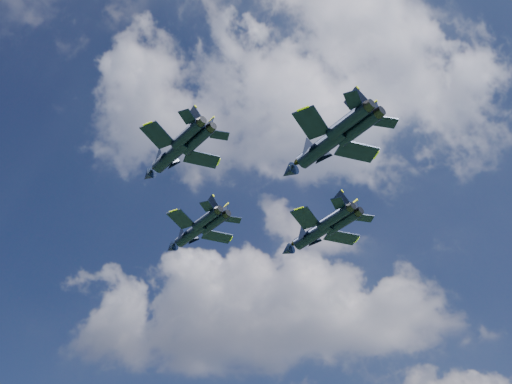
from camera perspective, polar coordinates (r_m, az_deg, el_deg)
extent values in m
cylinder|color=black|center=(101.89, -5.73, -3.68)|extent=(7.96, 6.91, 1.76)
cone|color=black|center=(105.82, -7.58, -4.99)|extent=(3.03, 2.89, 1.66)
ellipsoid|color=brown|center=(104.41, -6.77, -4.20)|extent=(2.78, 2.51, 0.80)
cube|color=black|center=(98.98, -6.68, -2.41)|extent=(3.75, 5.05, 0.18)
cube|color=black|center=(102.28, -3.49, -3.97)|extent=(5.17, 4.41, 0.18)
cube|color=black|center=(95.99, -4.38, -1.26)|extent=(1.89, 2.59, 0.14)
cube|color=black|center=(98.46, -2.04, -2.46)|extent=(2.74, 2.27, 0.14)
cube|color=black|center=(98.02, -3.95, -1.18)|extent=(2.66, 1.71, 2.95)
cube|color=black|center=(99.05, -2.97, -1.69)|extent=(1.91, 2.35, 2.95)
cylinder|color=black|center=(85.48, -7.52, 3.28)|extent=(7.84, 6.96, 1.75)
cone|color=black|center=(89.22, -9.57, 1.41)|extent=(3.00, 2.89, 1.65)
ellipsoid|color=brown|center=(87.93, -8.68, 2.46)|extent=(2.75, 2.52, 0.80)
cube|color=black|center=(82.96, -8.75, 5.01)|extent=(3.78, 5.04, 0.18)
cube|color=black|center=(85.64, -4.86, 2.95)|extent=(5.14, 4.34, 0.18)
cube|color=black|center=(80.11, -6.13, 6.68)|extent=(1.91, 2.59, 0.14)
cube|color=black|center=(82.12, -3.25, 5.07)|extent=(2.71, 2.23, 0.14)
cube|color=black|center=(82.09, -5.55, 6.59)|extent=(2.63, 1.71, 2.93)
cube|color=black|center=(82.93, -4.35, 5.91)|extent=(1.86, 2.36, 2.93)
cylinder|color=black|center=(103.65, 5.17, -3.75)|extent=(9.07, 8.05, 2.03)
cone|color=black|center=(107.46, 2.73, -5.28)|extent=(3.47, 3.35, 1.91)
ellipsoid|color=brown|center=(106.13, 3.75, -4.36)|extent=(3.18, 2.91, 0.92)
cube|color=black|center=(100.00, 4.42, -2.32)|extent=(4.38, 5.83, 0.20)
cube|color=black|center=(104.90, 7.62, -4.01)|extent=(5.95, 5.02, 0.20)
cube|color=black|center=(97.46, 7.32, -0.97)|extent=(2.21, 2.99, 0.16)
cube|color=black|center=(101.11, 9.62, -2.29)|extent=(3.14, 2.58, 0.16)
cube|color=black|center=(99.91, 7.55, -0.89)|extent=(3.04, 1.98, 3.39)
cube|color=black|center=(101.43, 8.51, -1.44)|extent=(2.15, 2.73, 3.39)
cylinder|color=black|center=(84.02, 5.92, 4.01)|extent=(9.13, 8.25, 2.05)
cone|color=black|center=(87.49, 2.90, 1.76)|extent=(3.51, 3.40, 1.94)
ellipsoid|color=brown|center=(86.36, 4.15, 3.02)|extent=(3.20, 2.98, 0.94)
cube|color=black|center=(80.72, 4.95, 6.14)|extent=(4.49, 5.92, 0.21)
cube|color=black|center=(85.24, 8.97, 3.59)|extent=(6.03, 5.04, 0.21)
cube|color=black|center=(78.56, 8.63, 8.12)|extent=(2.27, 3.05, 0.16)
cube|color=black|center=(81.94, 11.49, 6.11)|extent=(3.17, 2.59, 0.16)
cube|color=black|center=(81.04, 8.89, 7.95)|extent=(3.06, 2.01, 3.44)
cube|color=black|center=(82.44, 10.09, 7.11)|extent=(2.15, 2.80, 3.44)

